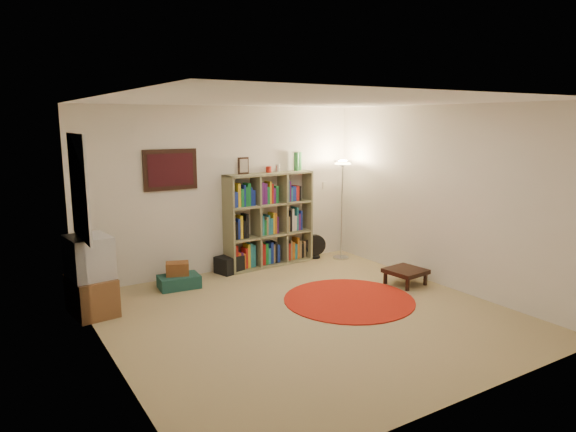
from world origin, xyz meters
name	(u,v)px	position (x,y,z in m)	size (l,w,h in m)	color
room	(302,211)	(-0.05, 0.05, 1.26)	(4.54, 4.54, 2.54)	#988359
bookshelf	(266,221)	(0.67, 2.17, 0.72)	(1.51, 0.51, 1.78)	#77734F
floor_lamp	(342,177)	(1.91, 1.83, 1.37)	(0.34, 0.34, 1.65)	silver
floor_fan	(315,246)	(1.55, 2.07, 0.20)	(0.36, 0.23, 0.40)	black
tv_stand	(91,277)	(-2.16, 1.40, 0.46)	(0.53, 0.70, 0.96)	brown
suitcase	(179,282)	(-0.94, 1.78, 0.09)	(0.58, 0.40, 0.18)	#163E37
wicker_basket	(177,269)	(-0.95, 1.82, 0.27)	(0.37, 0.31, 0.18)	#5D3217
duffel_bag	(229,264)	(-0.04, 2.08, 0.13)	(0.44, 0.40, 0.25)	black
paper_towel	(237,261)	(0.15, 2.21, 0.13)	(0.14, 0.14, 0.25)	white
red_rug	(349,300)	(0.75, 0.15, 0.01)	(1.69, 1.69, 0.02)	maroon
side_table	(406,272)	(1.83, 0.24, 0.19)	(0.54, 0.54, 0.23)	black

